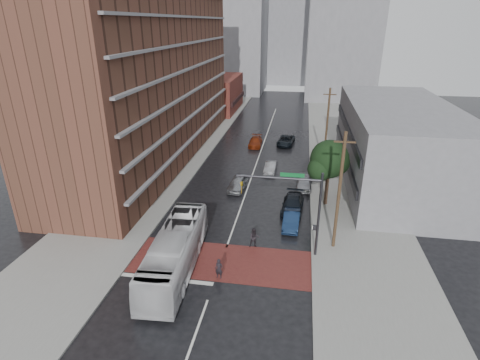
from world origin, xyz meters
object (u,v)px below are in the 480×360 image
(car_parked_near, at_px, (291,220))
(car_parked_mid, at_px, (293,205))
(transit_bus, at_px, (175,251))
(car_travel_a, at_px, (238,183))
(car_travel_b, at_px, (271,167))
(suv_travel, at_px, (286,141))
(car_travel_c, at_px, (255,142))
(pedestrian_a, at_px, (219,269))
(car_parked_far, at_px, (304,182))
(pedestrian_b, at_px, (254,238))

(car_parked_near, relative_size, car_parked_mid, 0.83)
(transit_bus, height_order, car_parked_near, transit_bus)
(car_travel_a, bearing_deg, car_parked_near, -45.24)
(car_travel_b, bearing_deg, suv_travel, 85.71)
(car_travel_c, bearing_deg, pedestrian_a, -88.77)
(pedestrian_a, relative_size, car_parked_mid, 0.32)
(car_parked_mid, relative_size, car_parked_far, 1.15)
(car_travel_c, bearing_deg, suv_travel, 14.79)
(car_travel_a, bearing_deg, car_parked_mid, -30.45)
(car_parked_far, bearing_deg, car_travel_b, 137.06)
(transit_bus, height_order, car_travel_c, transit_bus)
(car_travel_a, distance_m, car_parked_far, 7.54)
(pedestrian_b, bearing_deg, car_parked_near, 41.01)
(suv_travel, bearing_deg, car_parked_mid, -78.98)
(pedestrian_b, height_order, car_travel_a, pedestrian_b)
(transit_bus, relative_size, car_travel_b, 2.98)
(transit_bus, bearing_deg, pedestrian_a, -11.69)
(pedestrian_a, distance_m, car_travel_c, 32.07)
(pedestrian_a, relative_size, car_travel_b, 0.41)
(car_travel_a, height_order, car_travel_c, car_travel_a)
(transit_bus, distance_m, pedestrian_a, 3.56)
(suv_travel, bearing_deg, car_parked_near, -79.54)
(pedestrian_a, bearing_deg, pedestrian_b, 73.06)
(car_parked_mid, xyz_separation_m, car_parked_far, (1.10, 6.00, 0.02))
(pedestrian_b, xyz_separation_m, car_travel_a, (-3.34, 11.38, -0.16))
(car_parked_mid, bearing_deg, car_travel_c, 110.78)
(car_parked_far, bearing_deg, car_parked_mid, -98.64)
(car_travel_c, xyz_separation_m, car_parked_mid, (6.30, -20.54, 0.06))
(pedestrian_b, xyz_separation_m, car_travel_c, (-3.38, 27.54, -0.23))
(car_travel_c, height_order, suv_travel, suv_travel)
(car_travel_b, height_order, car_travel_c, car_travel_c)
(suv_travel, xyz_separation_m, car_parked_near, (1.76, -24.86, -0.01))
(suv_travel, height_order, car_parked_near, suv_travel)
(suv_travel, relative_size, car_parked_mid, 0.99)
(car_travel_c, bearing_deg, pedestrian_b, -84.19)
(pedestrian_a, height_order, car_travel_b, pedestrian_a)
(transit_bus, bearing_deg, car_travel_c, 82.83)
(car_parked_far, bearing_deg, suv_travel, 101.99)
(car_travel_b, relative_size, car_travel_c, 0.86)
(car_travel_b, bearing_deg, transit_bus, -101.91)
(car_travel_b, bearing_deg, car_parked_far, -42.54)
(transit_bus, relative_size, car_parked_mid, 2.32)
(car_travel_a, xyz_separation_m, car_parked_far, (7.36, 1.62, 0.01))
(pedestrian_b, distance_m, car_parked_near, 4.94)
(pedestrian_a, height_order, car_parked_near, pedestrian_a)
(pedestrian_b, xyz_separation_m, car_parked_near, (2.92, 3.98, -0.20))
(car_parked_near, bearing_deg, pedestrian_b, -124.32)
(car_travel_b, relative_size, car_parked_far, 0.89)
(pedestrian_b, relative_size, car_parked_mid, 0.36)
(transit_bus, distance_m, car_parked_near, 11.61)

